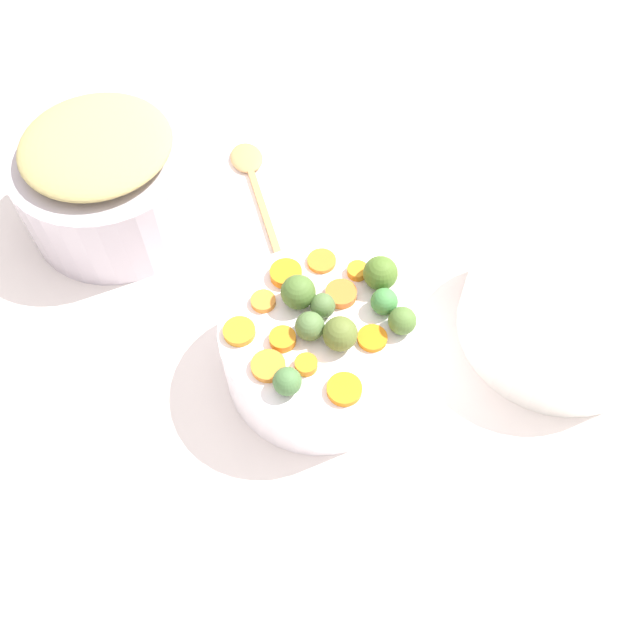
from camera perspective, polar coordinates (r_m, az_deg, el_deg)
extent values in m
cube|color=white|center=(0.88, 0.87, -5.33)|extent=(2.40, 2.40, 0.02)
cylinder|color=white|center=(0.83, 0.00, -2.31)|extent=(0.24, 0.24, 0.11)
cylinder|color=#BCB1BB|center=(1.02, -16.93, 10.50)|extent=(0.25, 0.25, 0.12)
ellipsoid|color=tan|center=(0.97, -18.11, 13.63)|extent=(0.20, 0.20, 0.03)
cylinder|color=orange|center=(0.74, 2.03, -5.75)|extent=(0.05, 0.05, 0.01)
cylinder|color=orange|center=(0.80, 1.75, 2.18)|extent=(0.05, 0.05, 0.01)
cylinder|color=orange|center=(0.75, -1.09, -3.75)|extent=(0.03, 0.03, 0.01)
cylinder|color=orange|center=(0.80, -4.72, 1.56)|extent=(0.04, 0.04, 0.01)
cylinder|color=orange|center=(0.82, -2.84, 3.85)|extent=(0.05, 0.05, 0.01)
cylinder|color=orange|center=(0.76, -4.31, -3.81)|extent=(0.05, 0.05, 0.01)
cylinder|color=orange|center=(0.82, 3.13, 4.09)|extent=(0.03, 0.03, 0.01)
cylinder|color=orange|center=(0.83, 0.13, 4.90)|extent=(0.04, 0.04, 0.01)
cylinder|color=orange|center=(0.78, -6.70, -0.95)|extent=(0.05, 0.05, 0.01)
cylinder|color=orange|center=(0.77, 4.35, -1.52)|extent=(0.04, 0.04, 0.01)
cylinder|color=orange|center=(0.77, -3.11, -1.59)|extent=(0.04, 0.04, 0.01)
sphere|color=#4F6E39|center=(0.78, 0.23, 1.21)|extent=(0.03, 0.03, 0.03)
sphere|color=#42863F|center=(0.79, 5.34, 1.53)|extent=(0.03, 0.03, 0.03)
sphere|color=#517432|center=(0.77, 6.82, -0.06)|extent=(0.03, 0.03, 0.03)
sphere|color=#4D7027|center=(0.80, 5.14, 3.82)|extent=(0.04, 0.04, 0.04)
sphere|color=#53733C|center=(0.77, -0.85, -0.52)|extent=(0.03, 0.03, 0.03)
sphere|color=#48733D|center=(0.73, -2.55, -5.21)|extent=(0.03, 0.03, 0.03)
sphere|color=#5D6D2D|center=(0.76, 1.57, -1.27)|extent=(0.04, 0.04, 0.04)
sphere|color=#4A6D2D|center=(0.79, -1.82, 2.33)|extent=(0.04, 0.04, 0.04)
cube|color=tan|center=(1.01, -4.40, 8.21)|extent=(0.18, 0.14, 0.01)
ellipsoid|color=tan|center=(1.10, -6.11, 13.21)|extent=(0.08, 0.08, 0.01)
cylinder|color=white|center=(0.92, 19.51, 0.71)|extent=(0.26, 0.26, 0.09)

